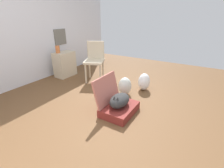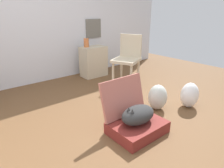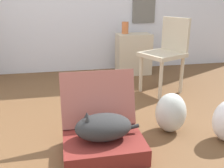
{
  "view_description": "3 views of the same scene",
  "coord_description": "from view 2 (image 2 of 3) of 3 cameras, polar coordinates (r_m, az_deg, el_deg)",
  "views": [
    {
      "loc": [
        -1.89,
        -1.37,
        1.52
      ],
      "look_at": [
        0.21,
        -0.09,
        0.47
      ],
      "focal_mm": 25.85,
      "sensor_mm": 36.0,
      "label": 1
    },
    {
      "loc": [
        -1.35,
        -1.63,
        1.36
      ],
      "look_at": [
        0.26,
        0.32,
        0.42
      ],
      "focal_mm": 31.86,
      "sensor_mm": 36.0,
      "label": 2
    },
    {
      "loc": [
        -0.12,
        -1.98,
        1.19
      ],
      "look_at": [
        0.34,
        0.32,
        0.37
      ],
      "focal_mm": 40.6,
      "sensor_mm": 36.0,
      "label": 3
    }
  ],
  "objects": [
    {
      "name": "wall_back",
      "position": [
        4.12,
        -21.4,
        18.3
      ],
      "size": [
        6.4,
        0.15,
        2.6
      ],
      "color": "silver",
      "rests_on": "ground"
    },
    {
      "name": "plastic_bag_white",
      "position": [
        2.93,
        12.95,
        -3.7
      ],
      "size": [
        0.28,
        0.26,
        0.37
      ],
      "primitive_type": "ellipsoid",
      "color": "silver",
      "rests_on": "ground"
    },
    {
      "name": "cat",
      "position": [
        2.31,
        7.38,
        -8.71
      ],
      "size": [
        0.52,
        0.28,
        0.22
      ],
      "color": "#2D2D2D",
      "rests_on": "suitcase_base"
    },
    {
      "name": "suitcase_lid",
      "position": [
        2.41,
        3.25,
        -3.74
      ],
      "size": [
        0.62,
        0.16,
        0.47
      ],
      "primitive_type": "cube",
      "rotation": [
        1.31,
        0.0,
        0.0
      ],
      "color": "#B26356",
      "rests_on": "suitcase_base"
    },
    {
      "name": "plastic_bag_clear",
      "position": [
        3.14,
        21.36,
        -2.97
      ],
      "size": [
        0.29,
        0.25,
        0.37
      ],
      "primitive_type": "ellipsoid",
      "color": "white",
      "rests_on": "ground"
    },
    {
      "name": "chair",
      "position": [
        3.72,
        4.53,
        7.53
      ],
      "size": [
        0.61,
        0.6,
        0.94
      ],
      "rotation": [
        0.0,
        0.0,
        -1.14
      ],
      "color": "beige",
      "rests_on": "ground"
    },
    {
      "name": "vase_tall",
      "position": [
        4.21,
        -7.38,
        11.69
      ],
      "size": [
        0.11,
        0.11,
        0.18
      ],
      "primitive_type": "cylinder",
      "color": "#CC6B38",
      "rests_on": "side_table"
    },
    {
      "name": "ground_plane",
      "position": [
        2.51,
        0.14,
        -12.26
      ],
      "size": [
        7.68,
        7.68,
        0.0
      ],
      "primitive_type": "plane",
      "color": "brown",
      "rests_on": "ground"
    },
    {
      "name": "side_table",
      "position": [
        4.32,
        -5.31,
        6.44
      ],
      "size": [
        0.53,
        0.33,
        0.64
      ],
      "primitive_type": "cube",
      "color": "beige",
      "rests_on": "ground"
    },
    {
      "name": "suitcase_base",
      "position": [
        2.4,
        7.27,
        -12.26
      ],
      "size": [
        0.62,
        0.47,
        0.14
      ],
      "primitive_type": "cube",
      "color": "maroon",
      "rests_on": "ground"
    }
  ]
}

